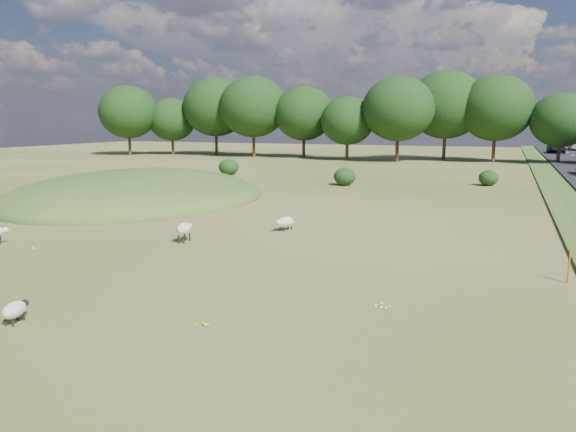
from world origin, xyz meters
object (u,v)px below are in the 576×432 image
(sheep_1, at_px, (286,222))
(car_6, at_px, (576,146))
(car_2, at_px, (556,148))
(sheep_2, at_px, (184,229))
(sheep_0, at_px, (15,310))
(marker_post, at_px, (569,265))

(sheep_1, distance_m, car_6, 84.95)
(car_6, bearing_deg, sheep_1, 75.96)
(car_2, bearing_deg, sheep_2, -104.80)
(car_6, bearing_deg, sheep_0, 76.81)
(sheep_1, bearing_deg, car_2, -173.80)
(sheep_1, relative_size, car_2, 0.23)
(sheep_0, xyz_separation_m, sheep_2, (-1.14, 10.23, 0.24))
(sheep_0, relative_size, car_2, 0.20)
(sheep_2, height_order, car_6, car_6)
(sheep_2, distance_m, car_2, 78.28)
(car_2, bearing_deg, sheep_0, -102.38)
(marker_post, relative_size, sheep_1, 0.98)
(sheep_1, xyz_separation_m, car_2, (16.81, 71.68, 0.56))
(sheep_0, bearing_deg, car_6, -26.15)
(car_6, bearing_deg, car_2, 70.49)
(sheep_2, xyz_separation_m, car_6, (23.79, 86.41, 0.41))
(marker_post, height_order, sheep_0, marker_post)
(sheep_0, height_order, sheep_1, sheep_1)
(sheep_2, bearing_deg, car_2, -20.28)
(sheep_1, height_order, car_6, car_6)
(sheep_1, relative_size, sheep_2, 1.01)
(marker_post, bearing_deg, sheep_2, 176.74)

